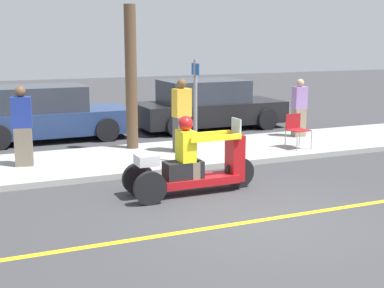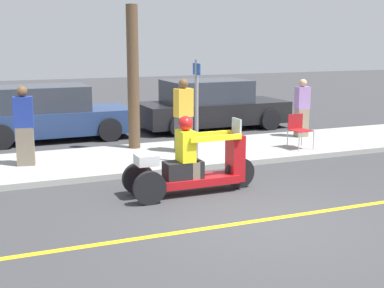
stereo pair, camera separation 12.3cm
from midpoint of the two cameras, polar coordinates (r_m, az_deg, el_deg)
name	(u,v)px [view 2 (the right image)]	position (r m, az deg, el deg)	size (l,w,h in m)	color
ground_plane	(261,220)	(8.37, 7.77, -8.09)	(60.00, 60.00, 0.00)	#38383A
lane_stripe	(237,224)	(8.18, 5.24, -8.48)	(24.00, 0.12, 0.01)	gold
sidewalk_strip	(161,156)	(12.38, -3.04, -1.33)	(28.00, 2.80, 0.12)	#9E9E99
motorcycle_trike	(192,166)	(9.56, 0.41, -2.40)	(2.45, 0.77, 1.42)	black
spectator_mid_group	(24,127)	(11.64, -17.18, 1.70)	(0.43, 0.30, 1.67)	#726656
spectator_by_tree	(302,109)	(14.70, 11.89, 3.67)	(0.38, 0.23, 1.56)	gray
spectator_near_curb	(184,117)	(12.47, -0.63, 2.91)	(0.45, 0.32, 1.71)	#515156
folding_chair_set_back	(298,127)	(13.19, 11.53, 1.74)	(0.50, 0.50, 0.82)	#A5A8AD
parked_car_lot_far	(211,106)	(16.46, 2.23, 4.11)	(4.53, 2.10, 1.49)	black
parked_car_lot_left	(49,114)	(15.12, -14.78, 3.08)	(4.28, 1.98, 1.48)	navy
tree_trunk	(133,78)	(12.88, -6.03, 7.05)	(0.28, 0.28, 3.41)	brown
street_sign	(197,107)	(11.25, 0.80, 3.92)	(0.08, 0.36, 2.20)	gray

